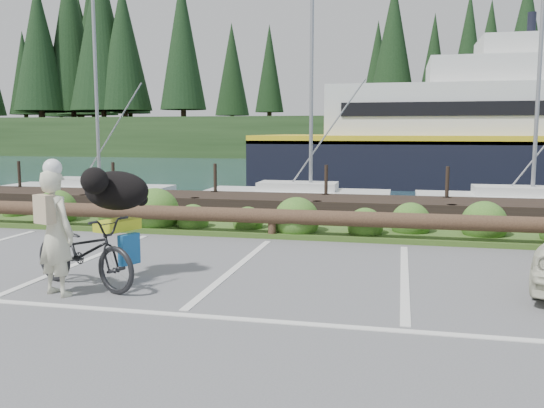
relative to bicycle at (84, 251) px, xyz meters
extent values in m
plane|color=#58585A|center=(1.72, -0.47, -0.50)|extent=(72.00, 72.00, 0.00)
plane|color=#1B3741|center=(1.72, 47.53, -1.70)|extent=(160.00, 160.00, 0.00)
cube|color=#3D5B21|center=(1.72, 4.83, -0.45)|extent=(34.00, 1.60, 0.10)
imported|color=black|center=(0.00, 0.00, 0.00)|extent=(2.03, 1.27, 1.01)
imported|color=beige|center=(-0.15, -0.42, 0.32)|extent=(0.70, 0.58, 1.66)
ellipsoid|color=black|center=(0.21, 0.58, 0.79)|extent=(0.79, 1.09, 0.57)
camera|label=1|loc=(4.22, -7.01, 1.64)|focal=38.00mm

